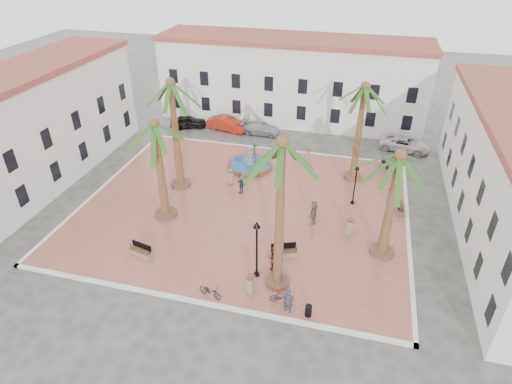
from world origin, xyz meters
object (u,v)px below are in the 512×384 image
at_px(cyclist_a, 288,301).
at_px(pedestrian_east, 314,212).
at_px(bench_s, 141,252).
at_px(car_silver, 261,129).
at_px(bollard_se, 250,284).
at_px(bicycle_b, 282,297).
at_px(fountain, 250,165).
at_px(bench_ne, 386,167).
at_px(palm_s, 282,159).
at_px(palm_ne, 364,97).
at_px(car_white, 405,144).
at_px(car_red, 227,124).
at_px(bench_se, 284,253).
at_px(car_black, 188,122).
at_px(lamppost_s, 257,240).
at_px(bollard_n, 308,155).
at_px(litter_bin, 308,311).
at_px(pedestrian_north, 255,149).
at_px(bollard_e, 350,227).
at_px(lamppost_e, 356,178).
at_px(palm_sw, 156,135).
at_px(bench_e, 400,207).
at_px(pedestrian_fountain_b, 241,185).
at_px(pedestrian_fountain_a, 231,177).
at_px(palm_e, 398,168).
at_px(cyclist_b, 274,258).
at_px(bicycle_a, 210,291).
at_px(palm_nw, 172,95).

height_order(cyclist_a, pedestrian_east, pedestrian_east).
xyz_separation_m(bench_s, car_silver, (3.06, 22.55, 0.24)).
xyz_separation_m(bollard_se, bicycle_b, (2.05, -0.32, -0.24)).
height_order(fountain, bench_ne, fountain).
height_order(palm_s, palm_ne, palm_s).
bearing_deg(car_white, bench_s, 149.89).
xyz_separation_m(pedestrian_east, car_red, (-12.06, 15.73, -0.35)).
bearing_deg(bench_se, bollard_se, -130.00).
xyz_separation_m(bench_ne, car_black, (-22.12, 5.01, 0.27)).
xyz_separation_m(bench_ne, cyclist_a, (-5.64, -19.72, 0.58)).
bearing_deg(lamppost_s, pedestrian_east, 68.29).
xyz_separation_m(bollard_n, litter_bin, (3.08, -19.63, -0.29)).
bearing_deg(pedestrian_north, bench_ne, -103.84).
relative_size(bollard_e, car_silver, 0.30).
bearing_deg(palm_ne, litter_bin, -94.83).
bearing_deg(bollard_se, bench_ne, 66.41).
bearing_deg(bollard_e, bench_se, -139.26).
relative_size(palm_ne, lamppost_e, 2.51).
xyz_separation_m(palm_s, bench_ne, (6.74, 17.49, -8.73)).
relative_size(palm_sw, cyclist_a, 4.80).
bearing_deg(bench_se, car_silver, 86.77).
relative_size(litter_bin, bicycle_b, 0.53).
distance_m(palm_s, pedestrian_north, 19.81).
xyz_separation_m(bench_s, bollard_e, (13.94, 6.05, 0.44)).
distance_m(bench_e, bollard_n, 10.88).
xyz_separation_m(bollard_n, car_red, (-10.05, 5.54, -0.07)).
bearing_deg(pedestrian_fountain_b, bollard_n, 82.26).
bearing_deg(pedestrian_fountain_a, palm_s, -96.28).
xyz_separation_m(bollard_e, pedestrian_north, (-10.06, 10.68, 0.07)).
relative_size(bicycle_b, pedestrian_fountain_b, 0.96).
relative_size(bench_ne, car_black, 0.47).
bearing_deg(palm_e, bollard_e, 148.11).
distance_m(bollard_n, pedestrian_fountain_a, 8.60).
bearing_deg(fountain, bench_se, -64.34).
bearing_deg(cyclist_b, bollard_e, -135.82).
height_order(palm_s, bicycle_b, palm_s).
xyz_separation_m(palm_e, car_silver, (-13.27, 17.98, -6.27)).
xyz_separation_m(lamppost_e, cyclist_a, (-2.97, -12.95, -1.57)).
distance_m(pedestrian_fountain_b, car_black, 16.04).
distance_m(bollard_se, bicycle_b, 2.09).
height_order(lamppost_s, bicycle_a, lamppost_s).
height_order(palm_sw, palm_e, palm_sw).
bearing_deg(bench_e, bollard_n, 46.70).
bearing_deg(bench_e, lamppost_e, 84.31).
distance_m(bollard_e, pedestrian_fountain_a, 11.82).
height_order(palm_nw, bench_s, palm_nw).
relative_size(cyclist_a, car_white, 0.34).
distance_m(palm_sw, lamppost_s, 10.81).
height_order(bench_s, car_red, car_red).
distance_m(bollard_e, car_red, 22.30).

